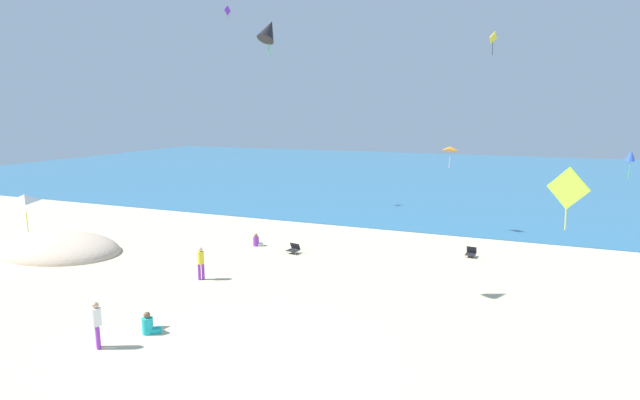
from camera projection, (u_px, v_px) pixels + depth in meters
ground_plane at (354, 266)px, 24.45m from camera, size 120.00×120.00×0.00m
ocean_water at (452, 175)px, 59.22m from camera, size 120.00×60.00×0.05m
dune_mound at (59, 252)px, 26.98m from camera, size 7.18×5.02×2.07m
beach_chair_far_right at (471, 252)px, 26.05m from camera, size 0.56×0.65×0.52m
beach_chair_far_left at (294, 249)px, 26.69m from camera, size 0.70×0.68×0.54m
person_0 at (97, 322)px, 15.87m from camera, size 0.44×0.44×1.57m
person_1 at (257, 241)px, 28.16m from camera, size 0.64×0.56×0.71m
person_2 at (149, 325)px, 17.03m from camera, size 0.69×0.66×0.79m
person_3 at (201, 261)px, 22.39m from camera, size 0.43×0.43×1.52m
kite_black at (269, 30)px, 18.48m from camera, size 0.91×1.11×1.40m
kite_orange at (450, 149)px, 30.48m from camera, size 0.87×0.73×1.43m
kite_purple at (227, 10)px, 37.00m from camera, size 0.13×0.74×1.05m
kite_white at (25, 198)px, 16.39m from camera, size 0.85×0.88×1.35m
kite_yellow at (493, 38)px, 28.10m from camera, size 0.38×0.62×1.27m
kite_blue at (631, 155)px, 25.23m from camera, size 0.48×0.61×1.55m
kite_lime at (568, 189)px, 12.20m from camera, size 0.95×0.54×1.59m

